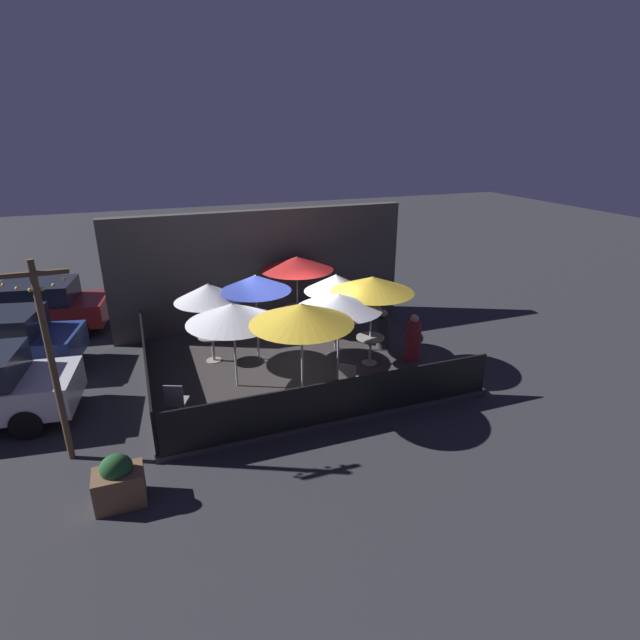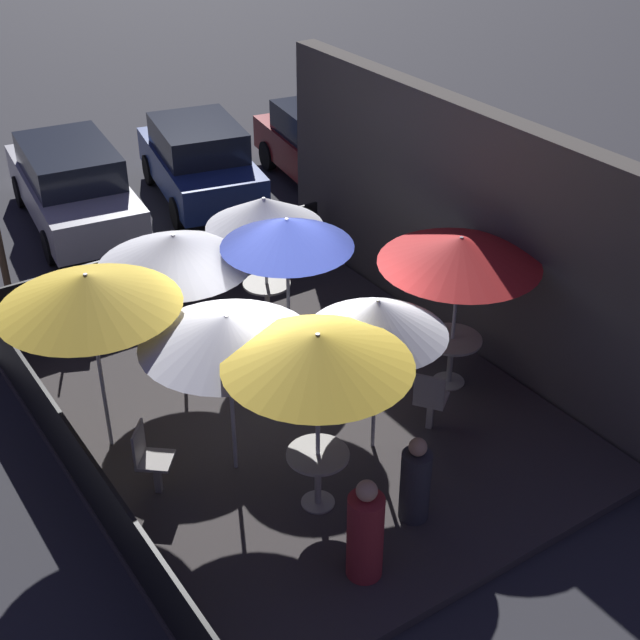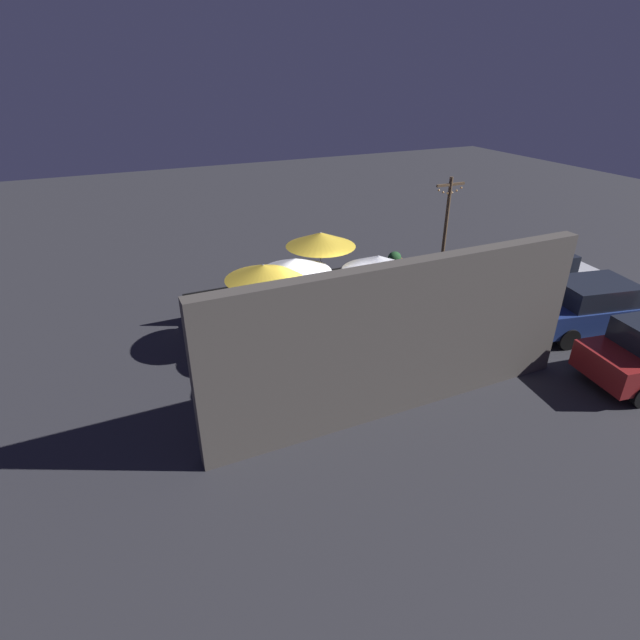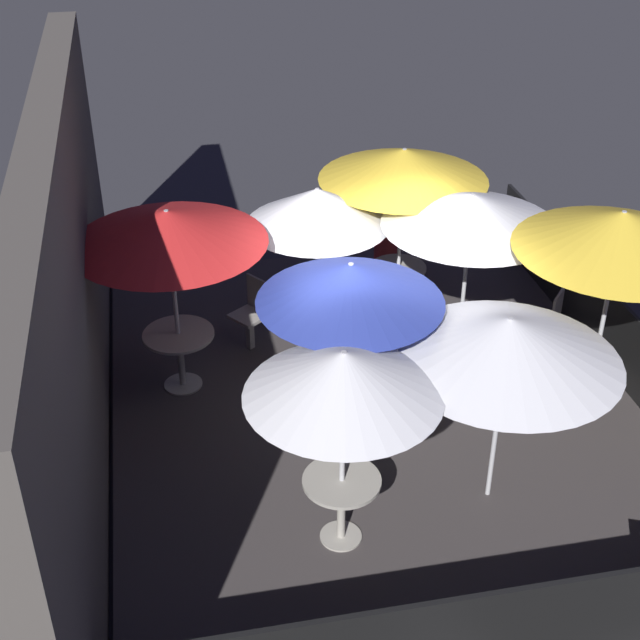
{
  "view_description": "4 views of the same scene",
  "coord_description": "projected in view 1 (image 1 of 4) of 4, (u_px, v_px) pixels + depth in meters",
  "views": [
    {
      "loc": [
        -3.61,
        -11.44,
        5.97
      ],
      "look_at": [
        0.68,
        -0.01,
        1.24
      ],
      "focal_mm": 28.0,
      "sensor_mm": 36.0,
      "label": 1
    },
    {
      "loc": [
        8.4,
        -5.11,
        7.5
      ],
      "look_at": [
        0.02,
        0.49,
        1.35
      ],
      "focal_mm": 50.0,
      "sensor_mm": 36.0,
      "label": 2
    },
    {
      "loc": [
        5.6,
        11.16,
        7.2
      ],
      "look_at": [
        0.69,
        0.42,
        1.16
      ],
      "focal_mm": 28.0,
      "sensor_mm": 36.0,
      "label": 3
    },
    {
      "loc": [
        -8.06,
        2.28,
        6.42
      ],
      "look_at": [
        0.54,
        0.57,
        0.98
      ],
      "focal_mm": 50.0,
      "sensor_mm": 36.0,
      "label": 4
    }
  ],
  "objects": [
    {
      "name": "patron_1",
      "position": [
        383.0,
        331.0,
        14.02
      ],
      "size": [
        0.5,
        0.5,
        1.13
      ],
      "rotation": [
        0.0,
        0.0,
        2.43
      ],
      "color": "#333338",
      "rests_on": "patio_deck"
    },
    {
      "name": "fence_front",
      "position": [
        339.0,
        400.0,
        10.5
      ],
      "size": [
        7.36,
        0.05,
        0.95
      ],
      "color": "black",
      "rests_on": "patio_deck"
    },
    {
      "name": "patio_umbrella_7",
      "position": [
        302.0,
        314.0,
        10.21
      ],
      "size": [
        2.18,
        2.18,
        2.5
      ],
      "color": "#B2B2B7",
      "rests_on": "patio_deck"
    },
    {
      "name": "patio_chair_0",
      "position": [
        349.0,
        379.0,
        11.29
      ],
      "size": [
        0.56,
        0.56,
        0.94
      ],
      "rotation": [
        0.0,
        0.0,
        0.87
      ],
      "color": "gray",
      "rests_on": "patio_deck"
    },
    {
      "name": "patio_chair_2",
      "position": [
        330.0,
        321.0,
        14.66
      ],
      "size": [
        0.56,
        0.56,
        0.93
      ],
      "rotation": [
        0.0,
        0.0,
        2.2
      ],
      "color": "gray",
      "rests_on": "patio_deck"
    },
    {
      "name": "dining_table_0",
      "position": [
        212.0,
        341.0,
        13.17
      ],
      "size": [
        0.74,
        0.74,
        0.73
      ],
      "color": "#9E998E",
      "rests_on": "patio_deck"
    },
    {
      "name": "light_post",
      "position": [
        50.0,
        355.0,
        8.85
      ],
      "size": [
        1.1,
        0.12,
        3.93
      ],
      "color": "brown",
      "rests_on": "ground_plane"
    },
    {
      "name": "patio_deck",
      "position": [
        296.0,
        364.0,
        13.3
      ],
      "size": [
        7.56,
        6.06,
        0.12
      ],
      "color": "#383333",
      "rests_on": "ground_plane"
    },
    {
      "name": "fence_side_left",
      "position": [
        147.0,
        369.0,
        11.88
      ],
      "size": [
        0.05,
        5.86,
        0.95
      ],
      "color": "black",
      "rests_on": "patio_deck"
    },
    {
      "name": "patio_umbrella_6",
      "position": [
        255.0,
        283.0,
        12.71
      ],
      "size": [
        1.84,
        1.84,
        2.35
      ],
      "color": "#B2B2B7",
      "rests_on": "patio_deck"
    },
    {
      "name": "patio_umbrella_5",
      "position": [
        232.0,
        313.0,
        11.4
      ],
      "size": [
        2.16,
        2.16,
        2.11
      ],
      "color": "#B2B2B7",
      "rests_on": "patio_deck"
    },
    {
      "name": "dining_table_1",
      "position": [
        370.0,
        343.0,
        13.02
      ],
      "size": [
        0.73,
        0.73,
        0.76
      ],
      "color": "#9E998E",
      "rests_on": "patio_deck"
    },
    {
      "name": "parked_car_2",
      "position": [
        40.0,
        307.0,
        15.21
      ],
      "size": [
        4.03,
        2.28,
        1.62
      ],
      "rotation": [
        0.0,
        0.0,
        -0.16
      ],
      "color": "maroon",
      "rests_on": "ground_plane"
    },
    {
      "name": "building_wall",
      "position": [
        263.0,
        269.0,
        15.51
      ],
      "size": [
        9.16,
        0.36,
        3.67
      ],
      "color": "#4C4742",
      "rests_on": "ground_plane"
    },
    {
      "name": "patio_chair_1",
      "position": [
        176.0,
        401.0,
        10.43
      ],
      "size": [
        0.53,
        0.53,
        0.92
      ],
      "rotation": [
        0.0,
        0.0,
        1.16
      ],
      "color": "gray",
      "rests_on": "patio_deck"
    },
    {
      "name": "patio_umbrella_1",
      "position": [
        372.0,
        284.0,
        12.45
      ],
      "size": [
        2.11,
        2.11,
        2.38
      ],
      "color": "#B2B2B7",
      "rests_on": "patio_deck"
    },
    {
      "name": "patron_0",
      "position": [
        413.0,
        340.0,
        13.25
      ],
      "size": [
        0.56,
        0.56,
        1.29
      ],
      "rotation": [
        0.0,
        0.0,
        2.39
      ],
      "color": "maroon",
      "rests_on": "patio_deck"
    },
    {
      "name": "planter_box",
      "position": [
        119.0,
        482.0,
        8.34
      ],
      "size": [
        0.81,
        0.57,
        0.95
      ],
      "color": "brown",
      "rests_on": "ground_plane"
    },
    {
      "name": "patio_umbrella_0",
      "position": [
        208.0,
        292.0,
        12.69
      ],
      "size": [
        1.76,
        1.76,
        2.15
      ],
      "color": "#B2B2B7",
      "rests_on": "patio_deck"
    },
    {
      "name": "dining_table_2",
      "position": [
        298.0,
        312.0,
        15.24
      ],
      "size": [
        0.83,
        0.83,
        0.74
      ],
      "color": "#9E998E",
      "rests_on": "patio_deck"
    },
    {
      "name": "ground_plane",
      "position": [
        296.0,
        366.0,
        13.32
      ],
      "size": [
        60.0,
        60.0,
        0.0
      ],
      "primitive_type": "plane",
      "color": "#2D2D33"
    },
    {
      "name": "patio_umbrella_2",
      "position": [
        297.0,
        263.0,
        14.7
      ],
      "size": [
        2.18,
        2.18,
        2.3
      ],
      "color": "#B2B2B7",
      "rests_on": "patio_deck"
    },
    {
      "name": "patio_umbrella_4",
      "position": [
        336.0,
        283.0,
        13.4
      ],
      "size": [
        1.72,
        1.72,
        2.17
      ],
      "color": "#B2B2B7",
      "rests_on": "patio_deck"
    },
    {
      "name": "patio_umbrella_3",
      "position": [
        339.0,
        301.0,
        11.71
      ],
      "size": [
        2.07,
        2.07,
        2.22
      ],
      "color": "#B2B2B7",
      "rests_on": "patio_deck"
    }
  ]
}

